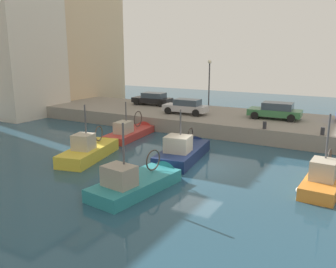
{
  "coord_description": "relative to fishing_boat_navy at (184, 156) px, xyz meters",
  "views": [
    {
      "loc": [
        -18.62,
        -8.47,
        6.89
      ],
      "look_at": [
        2.34,
        3.43,
        1.2
      ],
      "focal_mm": 37.9,
      "sensor_mm": 36.0,
      "label": 1
    }
  ],
  "objects": [
    {
      "name": "parked_car_green",
      "position": [
        10.41,
        -3.37,
        1.78
      ],
      "size": [
        2.25,
        4.45,
        1.42
      ],
      "color": "#387547",
      "rests_on": "quay_wall"
    },
    {
      "name": "quay_wall",
      "position": [
        10.14,
        -1.63,
        0.46
      ],
      "size": [
        9.0,
        56.0,
        1.2
      ],
      "primitive_type": "cube",
      "color": "gray",
      "rests_on": "ground"
    },
    {
      "name": "fishing_boat_teal",
      "position": [
        -5.9,
        -0.49,
        -0.01
      ],
      "size": [
        6.08,
        2.83,
        4.57
      ],
      "color": "teal",
      "rests_on": "ground"
    },
    {
      "name": "mooring_bollard_mid",
      "position": [
        5.99,
        -3.63,
        1.33
      ],
      "size": [
        0.28,
        0.28,
        0.55
      ],
      "primitive_type": "cylinder",
      "color": "#2D2D33",
      "rests_on": "quay_wall"
    },
    {
      "name": "waterfront_building_central",
      "position": [
        5.52,
        22.58,
        7.33
      ],
      "size": [
        7.58,
        7.26,
        14.9
      ],
      "color": "silver",
      "rests_on": "ground"
    },
    {
      "name": "waterfront_building_west_mid",
      "position": [
        15.04,
        23.21,
        9.07
      ],
      "size": [
        11.19,
        7.1,
        18.38
      ],
      "color": "beige",
      "rests_on": "ground"
    },
    {
      "name": "parked_car_silver",
      "position": [
        8.79,
        4.34,
        1.76
      ],
      "size": [
        1.95,
        4.12,
        1.38
      ],
      "color": "#B7B7BC",
      "rests_on": "quay_wall"
    },
    {
      "name": "fishing_boat_orange",
      "position": [
        -0.88,
        -8.6,
        0.02
      ],
      "size": [
        5.66,
        2.0,
        4.61
      ],
      "color": "orange",
      "rests_on": "ground"
    },
    {
      "name": "mooring_bollard_south",
      "position": [
        5.99,
        -7.63,
        1.33
      ],
      "size": [
        0.28,
        0.28,
        0.55
      ],
      "primitive_type": "cylinder",
      "color": "#2D2D33",
      "rests_on": "quay_wall"
    },
    {
      "name": "fishing_boat_yellow",
      "position": [
        -2.88,
        5.45,
        -0.02
      ],
      "size": [
        6.27,
        3.05,
        4.42
      ],
      "color": "gold",
      "rests_on": "ground"
    },
    {
      "name": "quay_streetlamp",
      "position": [
        11.64,
        3.32,
        4.31
      ],
      "size": [
        0.36,
        0.36,
        4.83
      ],
      "color": "#38383D",
      "rests_on": "quay_wall"
    },
    {
      "name": "fishing_boat_red",
      "position": [
        3.22,
        6.5,
        -0.02
      ],
      "size": [
        6.33,
        2.41,
        3.82
      ],
      "color": "#BC3833",
      "rests_on": "ground"
    },
    {
      "name": "parked_car_black",
      "position": [
        11.97,
        9.93,
        1.74
      ],
      "size": [
        2.11,
        4.31,
        1.32
      ],
      "color": "black",
      "rests_on": "quay_wall"
    },
    {
      "name": "water_surface",
      "position": [
        -1.36,
        -1.63,
        -0.14
      ],
      "size": [
        80.0,
        80.0,
        0.0
      ],
      "primitive_type": "plane",
      "color": "navy",
      "rests_on": "ground"
    },
    {
      "name": "fishing_boat_navy",
      "position": [
        0.0,
        0.0,
        0.0
      ],
      "size": [
        6.56,
        2.84,
        4.28
      ],
      "color": "navy",
      "rests_on": "ground"
    }
  ]
}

